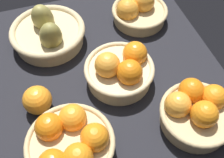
# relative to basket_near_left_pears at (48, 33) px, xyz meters

# --- Properties ---
(market_tray) EXTENTS (0.84, 0.72, 0.03)m
(market_tray) POSITION_rel_basket_near_left_pears_xyz_m (0.21, 0.15, -0.06)
(market_tray) COLOR black
(market_tray) RESTS_ON ground
(basket_near_left_pears) EXTENTS (0.25, 0.25, 0.14)m
(basket_near_left_pears) POSITION_rel_basket_near_left_pears_xyz_m (0.00, 0.00, 0.00)
(basket_near_left_pears) COLOR #D3BC8C
(basket_near_left_pears) RESTS_ON market_tray
(basket_far_left) EXTENTS (0.20, 0.20, 0.11)m
(basket_far_left) POSITION_rel_basket_near_left_pears_xyz_m (-0.01, 0.33, -0.00)
(basket_far_left) COLOR tan
(basket_far_left) RESTS_ON market_tray
(basket_far_right) EXTENTS (0.20, 0.20, 0.11)m
(basket_far_right) POSITION_rel_basket_near_left_pears_xyz_m (0.42, 0.33, 0.00)
(basket_far_right) COLOR tan
(basket_far_right) RESTS_ON market_tray
(basket_near_right) EXTENTS (0.22, 0.22, 0.11)m
(basket_near_right) POSITION_rel_basket_near_left_pears_xyz_m (0.41, -0.02, 0.01)
(basket_near_right) COLOR tan
(basket_near_right) RESTS_ON market_tray
(basket_center) EXTENTS (0.21, 0.21, 0.12)m
(basket_center) POSITION_rel_basket_near_left_pears_xyz_m (0.23, 0.18, 0.00)
(basket_center) COLOR #D3BC8C
(basket_center) RESTS_ON market_tray
(loose_orange_front_gap) EXTENTS (0.08, 0.08, 0.08)m
(loose_orange_front_gap) POSITION_rel_basket_near_left_pears_xyz_m (0.25, -0.08, -0.00)
(loose_orange_front_gap) COLOR orange
(loose_orange_front_gap) RESTS_ON market_tray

